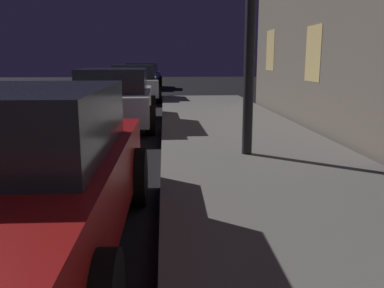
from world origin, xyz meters
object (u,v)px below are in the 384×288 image
at_px(car_silver, 115,98).
at_px(car_blue, 143,76).
at_px(car_white, 134,83).
at_px(car_red, 17,177).

relative_size(car_silver, car_blue, 0.94).
xyz_separation_m(car_silver, car_white, (0.00, 6.77, -0.01)).
bearing_deg(car_blue, car_silver, -90.00).
relative_size(car_red, car_blue, 0.96).
bearing_deg(car_white, car_silver, -90.01).
bearing_deg(car_silver, car_white, 89.99).
relative_size(car_silver, car_white, 0.96).
xyz_separation_m(car_white, car_blue, (-0.00, 6.95, 0.02)).
height_order(car_red, car_white, same).
height_order(car_red, car_blue, same).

